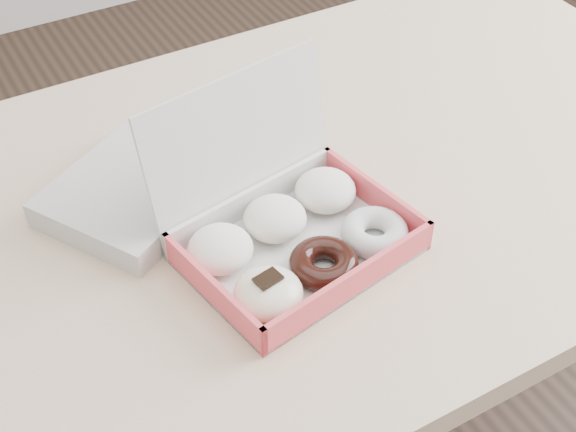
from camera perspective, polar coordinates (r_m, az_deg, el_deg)
table at (r=1.20m, az=4.54°, el=0.98°), size 1.20×0.80×0.75m
donut_box at (r=0.99m, az=0.05°, el=-1.03°), size 0.31×0.28×0.20m
newspapers at (r=1.09m, az=-10.61°, el=1.90°), size 0.29×0.28×0.04m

